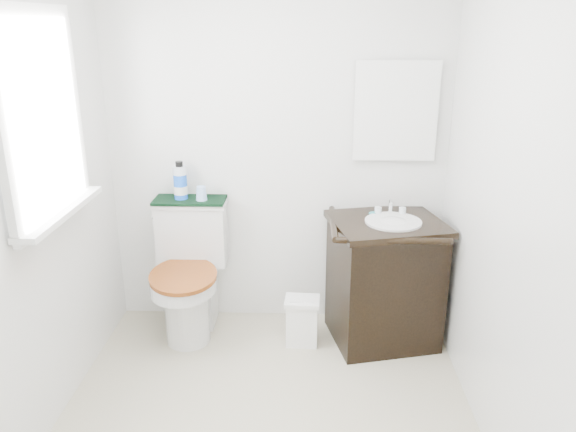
# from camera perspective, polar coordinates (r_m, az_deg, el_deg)

# --- Properties ---
(floor) EXTENTS (2.40, 2.40, 0.00)m
(floor) POSITION_cam_1_polar(r_m,az_deg,el_deg) (3.09, -2.29, -20.70)
(floor) COLOR #ABA589
(floor) RESTS_ON ground
(wall_back) EXTENTS (2.40, 0.00, 2.40)m
(wall_back) POSITION_cam_1_polar(r_m,az_deg,el_deg) (3.66, -1.13, 6.83)
(wall_back) COLOR silver
(wall_back) RESTS_ON ground
(wall_front) EXTENTS (2.40, 0.00, 2.40)m
(wall_front) POSITION_cam_1_polar(r_m,az_deg,el_deg) (1.42, -6.68, -14.40)
(wall_front) COLOR silver
(wall_front) RESTS_ON ground
(wall_left) EXTENTS (0.00, 2.40, 2.40)m
(wall_left) POSITION_cam_1_polar(r_m,az_deg,el_deg) (2.81, -25.62, 1.11)
(wall_left) COLOR silver
(wall_left) RESTS_ON ground
(wall_right) EXTENTS (0.00, 2.40, 2.40)m
(wall_right) POSITION_cam_1_polar(r_m,az_deg,el_deg) (2.65, 21.81, 0.60)
(wall_right) COLOR silver
(wall_right) RESTS_ON ground
(window) EXTENTS (0.02, 0.70, 0.90)m
(window) POSITION_cam_1_polar(r_m,az_deg,el_deg) (2.94, -23.90, 9.13)
(window) COLOR white
(window) RESTS_ON wall_left
(mirror) EXTENTS (0.50, 0.02, 0.60)m
(mirror) POSITION_cam_1_polar(r_m,az_deg,el_deg) (3.62, 10.90, 10.40)
(mirror) COLOR silver
(mirror) RESTS_ON wall_back
(toilet) EXTENTS (0.48, 0.67, 0.87)m
(toilet) POSITION_cam_1_polar(r_m,az_deg,el_deg) (3.77, -9.91, -6.25)
(toilet) COLOR silver
(toilet) RESTS_ON floor
(vanity) EXTENTS (0.78, 0.71, 0.92)m
(vanity) POSITION_cam_1_polar(r_m,az_deg,el_deg) (3.65, 9.76, -6.24)
(vanity) COLOR black
(vanity) RESTS_ON floor
(trash_bin) EXTENTS (0.23, 0.18, 0.32)m
(trash_bin) POSITION_cam_1_polar(r_m,az_deg,el_deg) (3.67, 1.43, -10.59)
(trash_bin) COLOR white
(trash_bin) RESTS_ON floor
(towel) EXTENTS (0.46, 0.22, 0.02)m
(towel) POSITION_cam_1_polar(r_m,az_deg,el_deg) (3.71, -9.96, 1.60)
(towel) COLOR black
(towel) RESTS_ON toilet
(mouthwash_bottle) EXTENTS (0.09, 0.09, 0.25)m
(mouthwash_bottle) POSITION_cam_1_polar(r_m,az_deg,el_deg) (3.69, -10.89, 3.43)
(mouthwash_bottle) COLOR blue
(mouthwash_bottle) RESTS_ON towel
(cup) EXTENTS (0.07, 0.07, 0.09)m
(cup) POSITION_cam_1_polar(r_m,az_deg,el_deg) (3.65, -8.79, 2.30)
(cup) COLOR #93B5F0
(cup) RESTS_ON towel
(soap_bar) EXTENTS (0.07, 0.05, 0.02)m
(soap_bar) POSITION_cam_1_polar(r_m,az_deg,el_deg) (3.60, 8.77, 0.32)
(soap_bar) COLOR #176870
(soap_bar) RESTS_ON vanity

